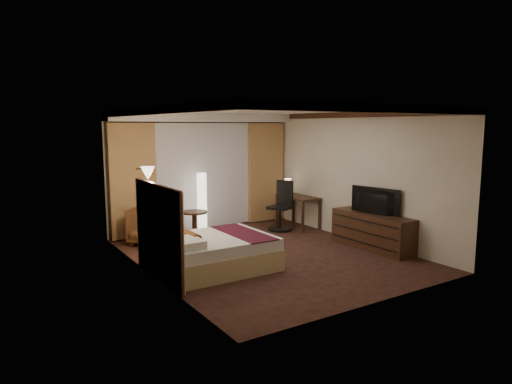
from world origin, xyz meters
TOP-DOWN VIEW (x-y plane):
  - floor at (0.00, 0.00)m, footprint 4.50×5.50m
  - ceiling at (0.00, 0.00)m, footprint 4.50×5.50m
  - back_wall at (0.00, 2.75)m, footprint 4.50×0.02m
  - left_wall at (-2.25, 0.00)m, footprint 0.02×5.50m
  - right_wall at (2.25, 0.00)m, footprint 0.02×5.50m
  - crown_molding at (0.00, 0.00)m, footprint 4.50×5.50m
  - soffit at (0.00, 2.50)m, footprint 4.50×0.50m
  - curtain_sheer at (0.00, 2.67)m, footprint 2.48×0.04m
  - curtain_left_drape at (-1.70, 2.61)m, footprint 1.00×0.14m
  - curtain_right_drape at (1.70, 2.61)m, footprint 1.00×0.14m
  - wall_sconce at (-2.09, 0.53)m, footprint 0.24×0.24m
  - bed at (-1.24, -0.21)m, footprint 1.90×1.48m
  - headboard at (-2.20, -0.21)m, footprint 0.12×1.78m
  - armchair at (-1.50, 1.93)m, footprint 1.14×1.15m
  - side_table at (-0.62, 1.88)m, footprint 0.55×0.55m
  - floor_lamp at (-0.24, 2.28)m, footprint 0.29×0.29m
  - desk at (1.95, 1.59)m, footprint 0.55×1.12m
  - desk_lamp at (1.95, 2.00)m, footprint 0.18×0.18m
  - office_chair at (1.39, 1.54)m, footprint 0.73×0.73m
  - dresser at (2.00, -0.74)m, footprint 0.50×1.80m
  - television at (1.97, -0.74)m, footprint 0.80×1.17m

SIDE VIEW (x-z plane):
  - floor at x=0.00m, z-range -0.01..0.01m
  - bed at x=-1.24m, z-range 0.00..0.56m
  - side_table at x=-0.62m, z-range 0.00..0.60m
  - dresser at x=2.00m, z-range 0.00..0.70m
  - desk at x=1.95m, z-range 0.00..0.75m
  - armchair at x=-1.50m, z-range 0.00..0.86m
  - office_chair at x=1.39m, z-range 0.00..1.16m
  - floor_lamp at x=-0.24m, z-range 0.00..1.38m
  - headboard at x=-2.20m, z-range 0.00..1.50m
  - desk_lamp at x=1.95m, z-range 0.75..1.09m
  - television at x=1.97m, z-range 0.94..1.08m
  - curtain_sheer at x=0.00m, z-range 0.02..2.48m
  - curtain_left_drape at x=-1.70m, z-range 0.02..2.48m
  - curtain_right_drape at x=1.70m, z-range 0.02..2.48m
  - back_wall at x=0.00m, z-range 0.00..2.70m
  - left_wall at x=-2.25m, z-range 0.00..2.70m
  - right_wall at x=2.25m, z-range 0.00..2.70m
  - wall_sconce at x=-2.09m, z-range 1.50..1.74m
  - soffit at x=0.00m, z-range 2.50..2.70m
  - crown_molding at x=0.00m, z-range 2.58..2.70m
  - ceiling at x=0.00m, z-range 2.70..2.71m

